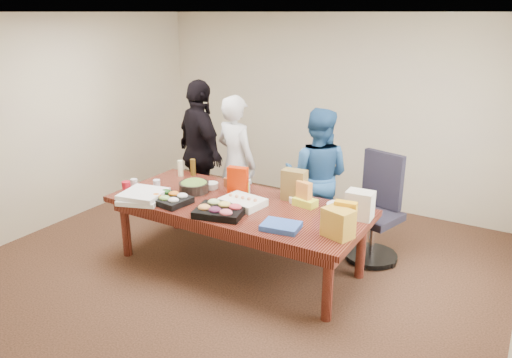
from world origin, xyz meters
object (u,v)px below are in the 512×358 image
Objects in this scene: person_right at (317,177)px; office_chair at (374,212)px; person_center at (236,163)px; sheet_cake at (243,202)px; salad_bowl at (194,187)px; conference_table at (238,235)px.

office_chair is at bearing 157.44° from person_right.
office_chair is at bearing -165.60° from person_center.
person_center is at bearing 134.37° from sheet_cake.
person_right is at bearing 42.64° from salad_bowl.
person_right is at bearing -158.21° from person_center.
conference_table is at bearing 138.33° from person_center.
person_center reaches higher than conference_table.
conference_table is 1.54m from office_chair.
office_chair is 1.49m from sheet_cake.
conference_table is 0.42m from sheet_cake.
person_right is at bearing 78.51° from sheet_cake.
person_center is at bearing 88.88° from salad_bowl.
conference_table is 0.76m from salad_bowl.
salad_bowl is at bearing 175.83° from conference_table.
conference_table is 1.20m from person_center.
salad_bowl reaches higher than sheet_cake.
office_chair is at bearing 24.77° from salad_bowl.
person_center is 1.05× the size of person_right.
person_right is (1.06, 0.14, -0.04)m from person_center.
conference_table is 1.69× the size of person_right.
person_right is at bearing -174.17° from office_chair.
office_chair is at bearing 46.89° from sheet_cake.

